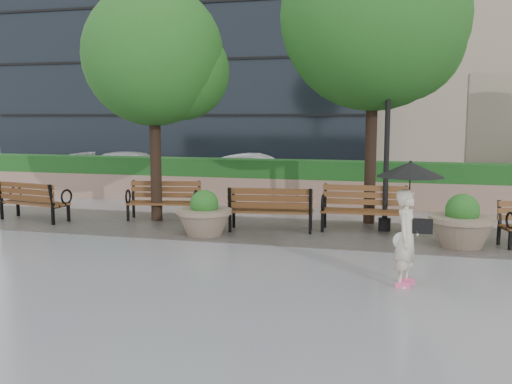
% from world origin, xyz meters
% --- Properties ---
extents(ground, '(100.00, 100.00, 0.00)m').
position_xyz_m(ground, '(0.00, 0.00, 0.00)').
color(ground, gray).
rests_on(ground, ground).
extents(cobble_strip, '(28.00, 3.20, 0.01)m').
position_xyz_m(cobble_strip, '(0.00, 3.00, 0.01)').
color(cobble_strip, '#383330').
rests_on(cobble_strip, ground).
extents(hedge_wall, '(24.00, 0.80, 1.35)m').
position_xyz_m(hedge_wall, '(0.00, 7.00, 0.66)').
color(hedge_wall, '#9D7765').
rests_on(hedge_wall, ground).
extents(asphalt_street, '(40.00, 7.00, 0.00)m').
position_xyz_m(asphalt_street, '(0.00, 11.00, 0.00)').
color(asphalt_street, black).
rests_on(asphalt_street, ground).
extents(bench_0, '(1.97, 1.09, 1.00)m').
position_xyz_m(bench_0, '(-6.53, 2.66, 0.30)').
color(bench_0, brown).
rests_on(bench_0, ground).
extents(bench_1, '(1.93, 1.05, 0.98)m').
position_xyz_m(bench_1, '(-3.36, 3.59, 0.29)').
color(bench_1, brown).
rests_on(bench_1, ground).
extents(bench_2, '(2.01, 1.02, 1.04)m').
position_xyz_m(bench_2, '(-0.38, 2.88, 0.31)').
color(bench_2, brown).
rests_on(bench_2, ground).
extents(bench_3, '(1.99, 0.84, 1.05)m').
position_xyz_m(bench_3, '(1.72, 3.36, 0.31)').
color(bench_3, brown).
rests_on(bench_3, ground).
extents(planter_left, '(1.23, 1.23, 1.03)m').
position_xyz_m(planter_left, '(-1.71, 2.05, 0.40)').
color(planter_left, '#7F6B56').
rests_on(planter_left, ground).
extents(planter_right, '(1.31, 1.31, 1.10)m').
position_xyz_m(planter_right, '(3.75, 2.29, 0.43)').
color(planter_right, '#7F6B56').
rests_on(planter_right, ground).
extents(lamppost, '(0.28, 0.28, 3.80)m').
position_xyz_m(lamppost, '(2.18, 3.59, 1.67)').
color(lamppost, black).
rests_on(lamppost, ground).
extents(tree_0, '(3.55, 3.47, 5.89)m').
position_xyz_m(tree_0, '(-3.36, 3.55, 4.04)').
color(tree_0, black).
rests_on(tree_0, ground).
extents(tree_1, '(4.50, 4.50, 7.27)m').
position_xyz_m(tree_1, '(1.92, 4.55, 4.89)').
color(tree_1, black).
rests_on(tree_1, ground).
extents(car_left, '(4.76, 2.34, 1.33)m').
position_xyz_m(car_left, '(-7.05, 9.55, 0.67)').
color(car_left, silver).
rests_on(car_left, ground).
extents(car_right, '(3.95, 1.77, 1.26)m').
position_xyz_m(car_right, '(-2.75, 10.64, 0.63)').
color(car_right, silver).
rests_on(car_right, ground).
extents(pedestrian, '(1.06, 1.06, 1.95)m').
position_xyz_m(pedestrian, '(2.66, -0.73, 1.19)').
color(pedestrian, beige).
rests_on(pedestrian, ground).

